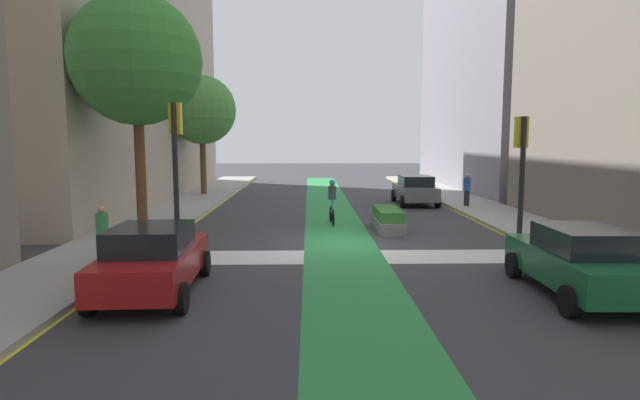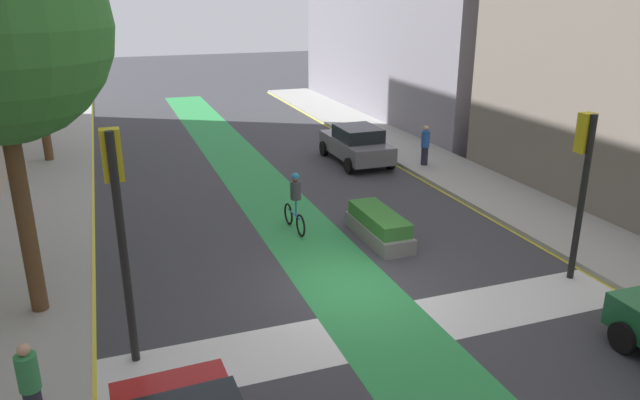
% 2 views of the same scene
% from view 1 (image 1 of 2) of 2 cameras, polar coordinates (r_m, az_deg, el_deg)
% --- Properties ---
extents(ground_plane, '(120.00, 120.00, 0.00)m').
position_cam_1_polar(ground_plane, '(17.32, 2.58, -4.85)').
color(ground_plane, '#38383D').
extents(bike_lane_paint, '(2.40, 60.00, 0.01)m').
position_cam_1_polar(bike_lane_paint, '(17.31, 2.24, -4.84)').
color(bike_lane_paint, '#2D8C47').
rests_on(bike_lane_paint, ground_plane).
extents(crosswalk_band, '(12.00, 1.80, 0.01)m').
position_cam_1_polar(crosswalk_band, '(15.37, 3.08, -6.33)').
color(crosswalk_band, silver).
rests_on(crosswalk_band, ground_plane).
extents(sidewalk_left, '(3.00, 60.00, 0.15)m').
position_cam_1_polar(sidewalk_left, '(18.40, -21.49, -4.39)').
color(sidewalk_left, '#9E9E99').
rests_on(sidewalk_left, ground_plane).
extents(curb_stripe_left, '(0.16, 60.00, 0.01)m').
position_cam_1_polar(curb_stripe_left, '(17.95, -16.97, -4.71)').
color(curb_stripe_left, yellow).
rests_on(curb_stripe_left, ground_plane).
extents(sidewalk_right, '(3.00, 60.00, 0.15)m').
position_cam_1_polar(sidewalk_right, '(19.31, 25.44, -4.07)').
color(sidewalk_right, '#9E9E99').
rests_on(sidewalk_right, ground_plane).
extents(curb_stripe_right, '(0.16, 60.00, 0.01)m').
position_cam_1_polar(curb_stripe_right, '(18.70, 21.31, -4.43)').
color(curb_stripe_right, yellow).
rests_on(curb_stripe_right, ground_plane).
extents(traffic_signal_near_right, '(0.35, 0.52, 4.18)m').
position_cam_1_polar(traffic_signal_near_right, '(16.98, 21.50, 4.44)').
color(traffic_signal_near_right, black).
rests_on(traffic_signal_near_right, ground_plane).
extents(traffic_signal_near_left, '(0.35, 0.52, 4.59)m').
position_cam_1_polar(traffic_signal_near_left, '(16.21, -15.77, 5.52)').
color(traffic_signal_near_left, black).
rests_on(traffic_signal_near_left, ground_plane).
extents(car_red_left_near, '(2.16, 4.27, 1.57)m').
position_cam_1_polar(car_red_left_near, '(12.18, -18.11, -6.26)').
color(car_red_left_near, '#A51919').
rests_on(car_red_left_near, ground_plane).
extents(car_green_right_near, '(2.10, 4.24, 1.57)m').
position_cam_1_polar(car_green_right_near, '(12.83, 27.01, -6.02)').
color(car_green_right_near, '#196033').
rests_on(car_green_right_near, ground_plane).
extents(car_grey_right_far, '(2.03, 4.21, 1.57)m').
position_cam_1_polar(car_grey_right_far, '(28.11, 10.53, 1.14)').
color(car_grey_right_far, slate).
rests_on(car_grey_right_far, ground_plane).
extents(cyclist_in_lane, '(0.32, 1.73, 1.86)m').
position_cam_1_polar(cyclist_in_lane, '(21.07, 1.35, -0.11)').
color(cyclist_in_lane, black).
rests_on(cyclist_in_lane, ground_plane).
extents(pedestrian_sidewalk_right_a, '(0.34, 0.34, 1.64)m').
position_cam_1_polar(pedestrian_sidewalk_right_a, '(26.96, 16.05, 1.15)').
color(pedestrian_sidewalk_right_a, '#262638').
rests_on(pedestrian_sidewalk_right_a, sidewalk_right).
extents(pedestrian_sidewalk_left_a, '(0.34, 0.34, 1.53)m').
position_cam_1_polar(pedestrian_sidewalk_left_a, '(15.31, -23.06, -3.41)').
color(pedestrian_sidewalk_left_a, '#262638').
rests_on(pedestrian_sidewalk_left_a, sidewalk_left).
extents(street_tree_near, '(4.48, 4.48, 8.29)m').
position_cam_1_polar(street_tree_near, '(19.25, -19.80, 14.41)').
color(street_tree_near, brown).
rests_on(street_tree_near, sidewalk_left).
extents(street_tree_far, '(4.18, 4.18, 7.23)m').
position_cam_1_polar(street_tree_far, '(32.44, -13.04, 9.72)').
color(street_tree_far, brown).
rests_on(street_tree_far, sidewalk_left).
extents(median_planter, '(0.98, 2.82, 0.85)m').
position_cam_1_polar(median_planter, '(19.94, 7.56, -2.20)').
color(median_planter, slate).
rests_on(median_planter, ground_plane).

